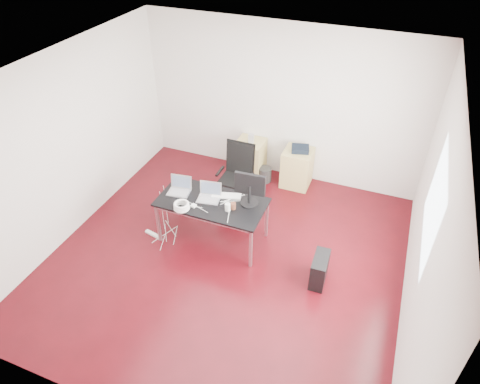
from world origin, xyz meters
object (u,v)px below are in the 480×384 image
at_px(filing_cabinet_right, 297,168).
at_px(pc_tower, 319,269).
at_px(filing_cabinet_left, 250,158).
at_px(office_chair, 237,172).
at_px(desk, 212,204).

distance_m(filing_cabinet_right, pc_tower, 2.35).
bearing_deg(pc_tower, filing_cabinet_left, 128.28).
bearing_deg(filing_cabinet_right, office_chair, -132.39).
relative_size(office_chair, filing_cabinet_right, 1.54).
bearing_deg(pc_tower, filing_cabinet_right, 111.22).
distance_m(filing_cabinet_left, pc_tower, 2.83).
height_order(filing_cabinet_left, pc_tower, filing_cabinet_left).
distance_m(desk, pc_tower, 1.81).
xyz_separation_m(office_chair, pc_tower, (1.74, -1.27, -0.39)).
bearing_deg(filing_cabinet_left, filing_cabinet_right, 0.00).
bearing_deg(office_chair, filing_cabinet_right, 48.11).
xyz_separation_m(filing_cabinet_left, filing_cabinet_right, (0.90, 0.00, 0.00)).
height_order(office_chair, filing_cabinet_right, office_chair).
relative_size(filing_cabinet_left, filing_cabinet_right, 1.00).
xyz_separation_m(desk, office_chair, (-0.01, 1.01, -0.07)).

